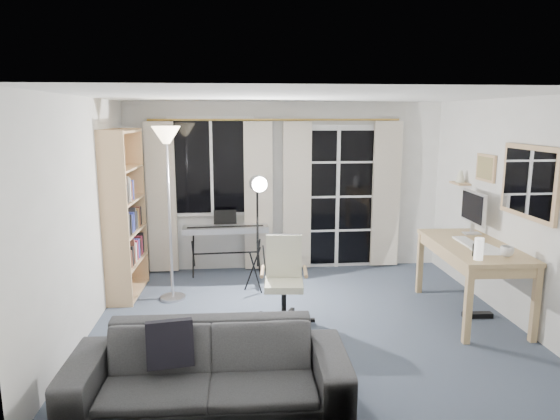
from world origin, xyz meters
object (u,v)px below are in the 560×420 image
object	(u,v)px
studio_light	(258,198)
sofa	(208,357)
bookshelf	(121,218)
office_chair	(284,272)
torchiere_lamp	(167,162)
monitor	(473,209)
keyboard_piano	(226,230)
desk	(473,253)
mug	(507,250)

from	to	relation	value
studio_light	sofa	xyz separation A→B (m)	(-0.50, -2.46, -0.81)
bookshelf	office_chair	size ratio (longest dim) A/B	2.19
torchiere_lamp	studio_light	size ratio (longest dim) A/B	1.37
bookshelf	monitor	size ratio (longest dim) A/B	3.48
bookshelf	office_chair	world-z (taller)	bookshelf
keyboard_piano	desk	bearing A→B (deg)	-33.78
sofa	torchiere_lamp	bearing A→B (deg)	104.46
office_chair	sofa	bearing A→B (deg)	-108.98
desk	monitor	distance (m)	0.64
bookshelf	keyboard_piano	size ratio (longest dim) A/B	1.73
monitor	sofa	bearing A→B (deg)	-143.82
studio_light	desk	xyz separation A→B (m)	(2.33, -0.88, -0.51)
desk	mug	xyz separation A→B (m)	(0.10, -0.50, 0.17)
studio_light	office_chair	world-z (taller)	studio_light
keyboard_piano	office_chair	distance (m)	1.76
bookshelf	torchiere_lamp	bearing A→B (deg)	-18.25
bookshelf	sofa	size ratio (longest dim) A/B	0.97
monitor	studio_light	bearing A→B (deg)	172.75
bookshelf	sofa	bearing A→B (deg)	-63.57
torchiere_lamp	office_chair	bearing A→B (deg)	-30.22
office_chair	sofa	size ratio (longest dim) A/B	0.44
office_chair	desk	size ratio (longest dim) A/B	0.60
office_chair	monitor	world-z (taller)	monitor
keyboard_piano	office_chair	xyz separation A→B (m)	(0.65, -1.64, -0.09)
bookshelf	mug	xyz separation A→B (m)	(4.11, -1.51, -0.09)
torchiere_lamp	studio_light	world-z (taller)	torchiere_lamp
mug	monitor	bearing A→B (deg)	84.22
bookshelf	desk	bearing A→B (deg)	-12.15
sofa	mug	bearing A→B (deg)	21.38
keyboard_piano	monitor	xyz separation A→B (m)	(2.94, -1.22, 0.48)
keyboard_piano	office_chair	bearing A→B (deg)	-70.83
office_chair	monitor	xyz separation A→B (m)	(2.29, 0.42, 0.58)
studio_light	mug	size ratio (longest dim) A/B	11.42
studio_light	sofa	distance (m)	2.64
torchiere_lamp	sofa	world-z (taller)	torchiere_lamp
studio_light	desk	world-z (taller)	studio_light
studio_light	sofa	bearing A→B (deg)	-115.32
bookshelf	studio_light	world-z (taller)	bookshelf
keyboard_piano	sofa	bearing A→B (deg)	-93.99
studio_light	mug	distance (m)	2.81
studio_light	monitor	bearing A→B (deg)	-23.35
keyboard_piano	studio_light	size ratio (longest dim) A/B	0.78
bookshelf	mug	bearing A→B (deg)	-18.18
torchiere_lamp	office_chair	xyz separation A→B (m)	(1.29, -0.75, -1.13)
office_chair	mug	world-z (taller)	mug
mug	desk	bearing A→B (deg)	101.31
mug	sofa	distance (m)	3.16
studio_light	torchiere_lamp	bearing A→B (deg)	171.38
bookshelf	keyboard_piano	bearing A→B (deg)	29.57
keyboard_piano	desk	distance (m)	3.22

